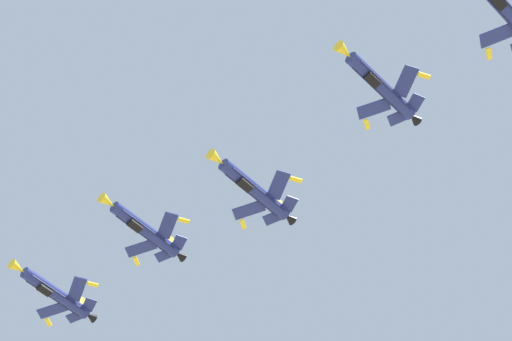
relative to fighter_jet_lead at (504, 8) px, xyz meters
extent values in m
cylinder|color=navy|center=(0.17, 0.23, 0.00)|extent=(8.42, 10.71, 1.70)
cube|color=#141947|center=(0.28, 0.15, -0.45)|extent=(7.13, 9.04, 0.81)
cube|color=black|center=(-0.91, -1.66, -0.78)|extent=(2.34, 2.54, 1.13)
cube|color=navy|center=(-0.82, 3.07, -0.86)|extent=(4.29, 2.44, 1.43)
cube|color=yellow|center=(-1.79, 5.15, -1.48)|extent=(0.82, 1.66, 0.39)
cylinder|color=navy|center=(-14.15, 12.43, 3.23)|extent=(8.42, 10.71, 1.70)
cube|color=#141947|center=(-14.06, 12.37, 2.77)|extent=(7.13, 9.04, 0.70)
cone|color=yellow|center=(-18.34, 6.64, 3.23)|extent=(2.68, 2.86, 1.56)
cone|color=black|center=(-10.18, 17.89, 3.23)|extent=(2.04, 2.09, 1.36)
ellipsoid|color=#192333|center=(-15.81, 10.37, 3.85)|extent=(2.94, 3.36, 1.31)
cube|color=black|center=(-15.27, 10.58, 2.44)|extent=(2.31, 2.52, 1.06)
cube|color=navy|center=(-11.06, 12.31, 3.71)|extent=(3.53, 4.56, 1.11)
cube|color=yellow|center=(-8.75, 12.01, 4.16)|extent=(1.70, 1.24, 0.36)
cube|color=navy|center=(-15.19, 15.30, 2.58)|extent=(4.37, 2.45, 1.11)
cube|color=yellow|center=(-16.19, 17.41, 2.12)|extent=(0.81, 1.66, 0.36)
cube|color=navy|center=(-9.95, 15.68, 3.56)|extent=(2.60, 2.75, 0.63)
cube|color=navy|center=(-12.36, 17.43, 2.89)|extent=(2.53, 2.18, 0.63)
cube|color=yellow|center=(-11.65, 16.55, 4.99)|extent=(2.14, 2.55, 2.58)
cylinder|color=navy|center=(-31.13, 24.87, -0.38)|extent=(8.42, 10.71, 1.70)
cube|color=#141947|center=(-31.05, 24.82, -0.84)|extent=(7.13, 9.04, 0.69)
cone|color=yellow|center=(-35.33, 19.09, -0.38)|extent=(2.68, 2.86, 1.56)
cone|color=black|center=(-27.17, 30.34, -0.38)|extent=(2.04, 2.09, 1.36)
ellipsoid|color=#192333|center=(-32.79, 22.82, 0.24)|extent=(2.94, 3.36, 1.31)
cube|color=black|center=(-32.26, 23.03, -1.17)|extent=(2.30, 2.52, 1.05)
cube|color=navy|center=(-28.04, 24.75, 0.08)|extent=(3.53, 4.56, 1.07)
cube|color=yellow|center=(-25.72, 24.45, 0.51)|extent=(1.70, 1.24, 0.35)
cube|color=navy|center=(-32.17, 27.75, -1.01)|extent=(4.37, 2.46, 1.07)
cube|color=yellow|center=(-33.18, 29.86, -1.45)|extent=(0.81, 1.66, 0.35)
cube|color=navy|center=(-26.93, 28.13, -0.07)|extent=(2.60, 2.75, 0.62)
cube|color=navy|center=(-29.34, 29.88, -0.70)|extent=(2.53, 2.18, 0.62)
cube|color=yellow|center=(-28.62, 28.98, 1.39)|extent=(2.12, 2.54, 2.58)
cylinder|color=navy|center=(-47.45, 35.18, 4.25)|extent=(8.42, 10.71, 1.70)
cube|color=#141947|center=(-47.37, 35.12, 3.79)|extent=(7.13, 9.04, 0.69)
cone|color=yellow|center=(-51.64, 29.39, 4.25)|extent=(2.68, 2.86, 1.56)
cone|color=black|center=(-43.48, 40.64, 4.25)|extent=(2.04, 2.09, 1.36)
ellipsoid|color=#192333|center=(-49.10, 33.12, 4.87)|extent=(2.93, 3.35, 1.30)
cube|color=black|center=(-48.58, 33.33, 3.46)|extent=(2.30, 2.51, 1.05)
cube|color=navy|center=(-44.36, 35.06, 4.70)|extent=(3.53, 4.56, 1.06)
cube|color=yellow|center=(-42.04, 34.76, 5.13)|extent=(1.70, 1.24, 0.35)
cube|color=navy|center=(-48.49, 38.06, 3.63)|extent=(4.37, 2.46, 1.06)
cube|color=yellow|center=(-49.50, 40.17, 3.20)|extent=(0.81, 1.66, 0.35)
cube|color=navy|center=(-43.24, 38.43, 4.56)|extent=(2.60, 2.76, 0.61)
cube|color=navy|center=(-45.66, 40.18, 3.93)|extent=(2.53, 2.18, 0.61)
cube|color=yellow|center=(-44.93, 39.28, 6.02)|extent=(2.12, 2.53, 2.59)
cylinder|color=navy|center=(-62.12, 45.30, 2.89)|extent=(8.42, 10.71, 1.70)
cube|color=#141947|center=(-62.04, 45.24, 2.43)|extent=(7.13, 9.04, 0.68)
cone|color=yellow|center=(-66.31, 39.51, 2.89)|extent=(2.68, 2.86, 1.56)
cone|color=black|center=(-58.15, 50.76, 2.89)|extent=(2.04, 2.09, 1.36)
ellipsoid|color=#192333|center=(-63.77, 43.23, 3.52)|extent=(2.93, 3.35, 1.30)
cube|color=black|center=(-63.25, 43.46, 2.10)|extent=(2.30, 2.51, 1.04)
cube|color=navy|center=(-59.02, 45.17, 3.32)|extent=(3.53, 4.57, 1.02)
cube|color=yellow|center=(-56.70, 44.87, 3.74)|extent=(1.70, 1.24, 0.35)
cube|color=navy|center=(-63.17, 48.18, 2.29)|extent=(4.38, 2.46, 1.02)
cube|color=yellow|center=(-64.18, 50.29, 1.88)|extent=(0.81, 1.66, 0.35)
cube|color=navy|center=(-57.91, 48.55, 3.19)|extent=(2.60, 2.76, 0.59)
cube|color=navy|center=(-60.33, 50.30, 2.59)|extent=(2.53, 2.18, 0.59)
cube|color=yellow|center=(-59.59, 49.39, 4.67)|extent=(2.10, 2.52, 2.59)
camera|label=1|loc=(-20.12, -80.60, -113.94)|focal=84.51mm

